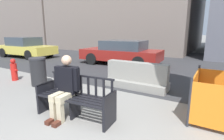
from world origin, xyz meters
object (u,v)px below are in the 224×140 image
at_px(seated_person, 65,85).
at_px(jersey_barrier_centre, 136,78).
at_px(trash_bin, 38,71).
at_px(fire_hydrant, 14,70).
at_px(car_sedan_mid, 122,52).
at_px(car_taxi_near, 26,47).
at_px(street_bench, 76,99).

distance_m(seated_person, jersey_barrier_centre, 2.65).
height_order(trash_bin, fire_hydrant, trash_bin).
relative_size(car_sedan_mid, trash_bin, 4.73).
xyz_separation_m(jersey_barrier_centre, fire_hydrant, (-4.26, -1.54, 0.05)).
relative_size(car_taxi_near, trash_bin, 4.75).
relative_size(street_bench, jersey_barrier_centre, 0.86).
height_order(jersey_barrier_centre, car_taxi_near, car_taxi_near).
bearing_deg(car_taxi_near, jersey_barrier_centre, -14.22).
xyz_separation_m(street_bench, car_sedan_mid, (-2.12, 6.00, 0.28)).
height_order(car_sedan_mid, fire_hydrant, car_sedan_mid).
xyz_separation_m(seated_person, trash_bin, (-2.44, 1.13, -0.21)).
xyz_separation_m(jersey_barrier_centre, car_taxi_near, (-9.62, 2.44, 0.35)).
relative_size(street_bench, car_taxi_near, 0.38).
bearing_deg(street_bench, fire_hydrant, 166.28).
bearing_deg(street_bench, car_sedan_mid, 109.48).
height_order(car_taxi_near, car_sedan_mid, car_taxi_near).
height_order(street_bench, car_sedan_mid, car_sedan_mid).
distance_m(seated_person, fire_hydrant, 3.91).
relative_size(street_bench, trash_bin, 1.83).
relative_size(car_taxi_near, fire_hydrant, 5.48).
bearing_deg(car_sedan_mid, fire_hydrant, -110.06).
bearing_deg(seated_person, trash_bin, 155.27).
distance_m(car_taxi_near, trash_bin, 7.73).
bearing_deg(trash_bin, jersey_barrier_centre, 26.28).
xyz_separation_m(trash_bin, fire_hydrant, (-1.32, -0.08, -0.09)).
relative_size(trash_bin, fire_hydrant, 1.16).
xyz_separation_m(street_bench, jersey_barrier_centre, (0.30, 2.50, -0.06)).
bearing_deg(car_sedan_mid, car_taxi_near, -171.63).
bearing_deg(street_bench, car_taxi_near, 152.08).
xyz_separation_m(car_taxi_near, car_sedan_mid, (7.20, 1.06, -0.02)).
height_order(jersey_barrier_centre, car_sedan_mid, car_sedan_mid).
distance_m(street_bench, jersey_barrier_centre, 2.52).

